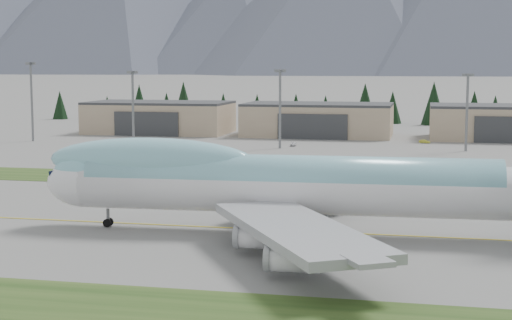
% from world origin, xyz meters
% --- Properties ---
extents(ground, '(7000.00, 7000.00, 0.00)m').
position_xyz_m(ground, '(0.00, 0.00, 0.00)').
color(ground, slate).
rests_on(ground, ground).
extents(grass_strip_near, '(400.00, 14.00, 0.08)m').
position_xyz_m(grass_strip_near, '(0.00, -38.00, 0.00)').
color(grass_strip_near, '#244217').
rests_on(grass_strip_near, ground).
extents(grass_strip_far, '(400.00, 18.00, 0.08)m').
position_xyz_m(grass_strip_far, '(0.00, 45.00, 0.00)').
color(grass_strip_far, '#244217').
rests_on(grass_strip_far, ground).
extents(taxiway_line_main, '(400.00, 0.40, 0.02)m').
position_xyz_m(taxiway_line_main, '(0.00, 0.00, 0.00)').
color(taxiway_line_main, gold).
rests_on(taxiway_line_main, ground).
extents(boeing_747_freighter, '(80.31, 69.60, 21.24)m').
position_xyz_m(boeing_747_freighter, '(1.73, -1.57, 7.00)').
color(boeing_747_freighter, white).
rests_on(boeing_747_freighter, ground).
extents(hangar_left, '(48.00, 26.60, 10.80)m').
position_xyz_m(hangar_left, '(-70.00, 149.90, 5.39)').
color(hangar_left, tan).
rests_on(hangar_left, ground).
extents(hangar_center, '(48.00, 26.60, 10.80)m').
position_xyz_m(hangar_center, '(-15.00, 149.90, 5.39)').
color(hangar_center, tan).
rests_on(hangar_center, ground).
extents(hangar_right, '(48.00, 26.60, 10.80)m').
position_xyz_m(hangar_right, '(45.00, 149.90, 5.39)').
color(hangar_right, tan).
rests_on(hangar_right, ground).
extents(floodlight_masts, '(131.85, 9.95, 24.11)m').
position_xyz_m(floodlight_masts, '(-38.89, 110.12, 15.56)').
color(floodlight_masts, slate).
rests_on(floodlight_masts, ground).
extents(service_vehicle_a, '(1.63, 3.76, 1.27)m').
position_xyz_m(service_vehicle_a, '(-17.46, 115.41, 0.00)').
color(service_vehicle_a, white).
rests_on(service_vehicle_a, ground).
extents(service_vehicle_b, '(3.47, 2.57, 1.09)m').
position_xyz_m(service_vehicle_b, '(19.52, 131.94, 0.00)').
color(service_vehicle_b, gold).
rests_on(service_vehicle_b, ground).
extents(conifer_belt, '(279.08, 16.34, 16.95)m').
position_xyz_m(conifer_belt, '(5.93, 211.48, 7.03)').
color(conifer_belt, black).
rests_on(conifer_belt, ground).
extents(mountain_ridge_rear, '(4492.68, 1079.37, 539.68)m').
position_xyz_m(mountain_ridge_rear, '(130.72, 2900.00, 261.90)').
color(mountain_ridge_rear, '#464C5D').
rests_on(mountain_ridge_rear, ground).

